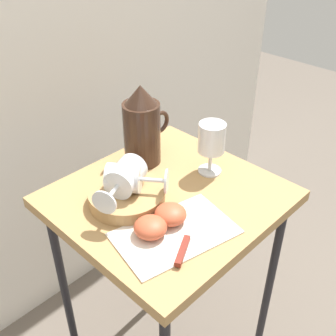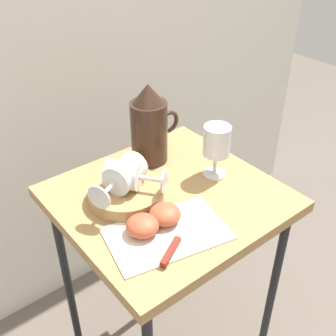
{
  "view_description": "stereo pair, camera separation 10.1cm",
  "coord_description": "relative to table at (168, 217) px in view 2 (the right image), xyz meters",
  "views": [
    {
      "loc": [
        -0.6,
        -0.58,
        1.37
      ],
      "look_at": [
        0.0,
        0.0,
        0.81
      ],
      "focal_mm": 44.54,
      "sensor_mm": 36.0,
      "label": 1
    },
    {
      "loc": [
        -0.52,
        -0.65,
        1.37
      ],
      "look_at": [
        0.0,
        0.0,
        0.81
      ],
      "focal_mm": 44.54,
      "sensor_mm": 36.0,
      "label": 2
    }
  ],
  "objects": [
    {
      "name": "pitcher",
      "position": [
        0.06,
        0.16,
        0.17
      ],
      "size": [
        0.15,
        0.1,
        0.23
      ],
      "color": "#382319",
      "rests_on": "table"
    },
    {
      "name": "wine_glass_tipped_near",
      "position": [
        -0.09,
        0.05,
        0.15
      ],
      "size": [
        0.17,
        0.12,
        0.07
      ],
      "color": "silver",
      "rests_on": "basket_tray"
    },
    {
      "name": "apple_half_right",
      "position": [
        -0.07,
        -0.08,
        0.1
      ],
      "size": [
        0.07,
        0.07,
        0.04
      ],
      "primitive_type": "ellipsoid",
      "color": "#C15133",
      "rests_on": "linen_napkin"
    },
    {
      "name": "apple_half_left",
      "position": [
        -0.13,
        -0.08,
        0.1
      ],
      "size": [
        0.07,
        0.07,
        0.04
      ],
      "primitive_type": "ellipsoid",
      "color": "#C15133",
      "rests_on": "linen_napkin"
    },
    {
      "name": "knife",
      "position": [
        -0.1,
        -0.15,
        0.08
      ],
      "size": [
        0.19,
        0.11,
        0.01
      ],
      "color": "silver",
      "rests_on": "linen_napkin"
    },
    {
      "name": "wine_glass_tipped_far",
      "position": [
        -0.09,
        0.05,
        0.15
      ],
      "size": [
        0.14,
        0.16,
        0.07
      ],
      "color": "silver",
      "rests_on": "basket_tray"
    },
    {
      "name": "table",
      "position": [
        0.0,
        0.0,
        0.0
      ],
      "size": [
        0.53,
        0.5,
        0.73
      ],
      "color": "#AD8451",
      "rests_on": "ground_plane"
    },
    {
      "name": "basket_tray",
      "position": [
        -0.09,
        0.05,
        0.09
      ],
      "size": [
        0.19,
        0.19,
        0.03
      ],
      "primitive_type": "cylinder",
      "color": "#AD8451",
      "rests_on": "table"
    },
    {
      "name": "linen_napkin",
      "position": [
        -0.09,
        -0.11,
        0.08
      ],
      "size": [
        0.3,
        0.22,
        0.0
      ],
      "primitive_type": "cube",
      "rotation": [
        0.0,
        0.0,
        -0.22
      ],
      "color": "silver",
      "rests_on": "table"
    },
    {
      "name": "wine_glass_upright",
      "position": [
        0.15,
        -0.01,
        0.17
      ],
      "size": [
        0.07,
        0.07,
        0.15
      ],
      "color": "silver",
      "rests_on": "table"
    }
  ]
}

